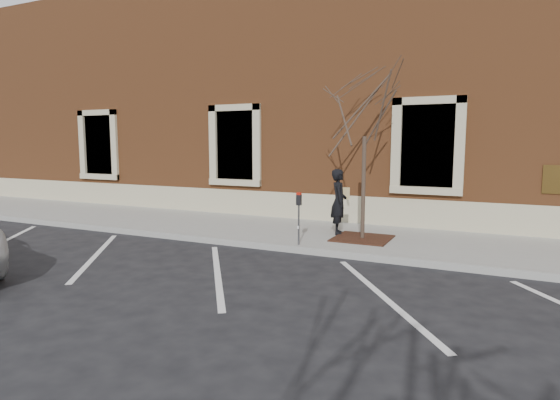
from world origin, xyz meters
The scene contains 9 objects.
ground centered at (0.00, 0.00, 0.00)m, with size 120.00×120.00×0.00m, color #28282B.
sidewalk_near centered at (0.00, 1.75, 0.07)m, with size 40.00×3.50×0.15m, color #A19F97.
curb_near centered at (0.00, -0.05, 0.07)m, with size 40.00×0.12×0.15m, color #9E9E99.
parking_stripes centered at (0.00, -2.20, 0.00)m, with size 28.00×4.40×0.01m, color silver, non-canonical shape.
building_civic centered at (0.00, 7.74, 4.00)m, with size 40.00×8.62×8.00m.
man centered at (1.12, 1.74, 0.99)m, with size 0.61×0.40×1.67m, color black.
parking_meter centered at (0.71, 0.12, 1.00)m, with size 0.11×0.08×1.22m.
tree_grate centered at (1.85, 1.40, 0.17)m, with size 1.33×1.33×0.03m, color #401E14.
sapling centered at (1.85, 1.40, 3.32)m, with size 2.72×2.72×4.53m.
Camera 1 is at (4.89, -9.59, 2.50)m, focal length 30.00 mm.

